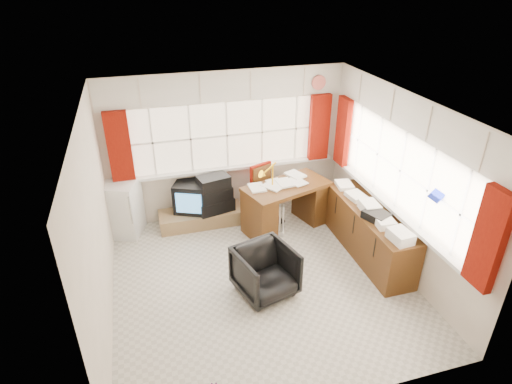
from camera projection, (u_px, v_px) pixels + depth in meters
ground at (261, 281)px, 6.01m from camera, size 4.00×4.00×0.00m
room_walls at (262, 186)px, 5.30m from camera, size 4.00×4.00×4.00m
window_back at (228, 164)px, 7.21m from camera, size 3.70×0.12×3.60m
window_right at (393, 203)px, 6.03m from camera, size 0.12×3.70×3.60m
curtains at (304, 153)px, 6.33m from camera, size 3.83×3.83×1.15m
overhead_cabinets at (309, 99)px, 6.02m from camera, size 3.98×3.98×0.48m
desk at (286, 204)px, 7.03m from camera, size 1.53×1.07×0.84m
desk_lamp at (273, 169)px, 6.68m from camera, size 0.16×0.14×0.43m
task_chair at (264, 191)px, 7.21m from camera, size 0.55×0.57×1.01m
office_chair at (265, 272)px, 5.66m from camera, size 0.89×0.90×0.67m
radiator at (273, 222)px, 6.95m from camera, size 0.39×0.27×0.54m
credenza at (368, 231)px, 6.41m from camera, size 0.50×2.00×0.85m
file_tray at (377, 216)px, 6.00m from camera, size 0.38×0.43×0.12m
tv_bench at (201, 217)px, 7.27m from camera, size 1.40×0.50×0.25m
crt_tv at (193, 196)px, 7.14m from camera, size 0.72×0.70×0.51m
hifi_stack at (214, 194)px, 7.11m from camera, size 0.67×0.51×0.63m
mini_fridge at (122, 208)px, 6.88m from camera, size 0.69×0.70×0.91m
spray_bottle_a at (219, 215)px, 7.24m from camera, size 0.17×0.17×0.33m
spray_bottle_b at (239, 219)px, 7.29m from camera, size 0.11×0.11×0.18m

